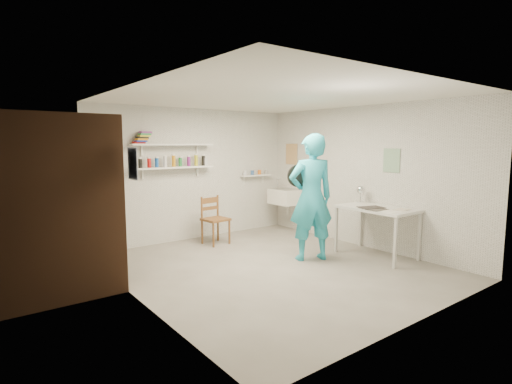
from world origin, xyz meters
TOP-DOWN VIEW (x-y plane):
  - floor at (0.00, 0.00)m, footprint 4.00×4.50m
  - ceiling at (0.00, 0.00)m, footprint 4.00×4.50m
  - wall_back at (0.00, 2.26)m, footprint 4.00×0.02m
  - wall_front at (0.00, -2.26)m, footprint 4.00×0.02m
  - wall_left at (-2.01, 0.00)m, footprint 0.02×4.50m
  - wall_right at (2.01, 0.00)m, footprint 0.02×4.50m
  - doorway_recess at (-1.99, 1.05)m, footprint 0.02×0.90m
  - corridor_box at (-2.70, 1.05)m, footprint 1.40×1.50m
  - door_lintel at (-1.97, 1.05)m, footprint 0.06×1.05m
  - door_jamb_near at (-1.97, 0.55)m, footprint 0.06×0.10m
  - door_jamb_far at (-1.97, 1.55)m, footprint 0.06×0.10m
  - shelf_lower at (-0.50, 2.13)m, footprint 1.50×0.22m
  - shelf_upper at (-0.50, 2.13)m, footprint 1.50×0.22m
  - ledge_shelf at (1.35, 2.17)m, footprint 0.70×0.14m
  - poster_left at (-1.99, 0.05)m, footprint 0.01×0.28m
  - poster_right_a at (1.99, 1.80)m, footprint 0.01×0.34m
  - poster_right_b at (1.99, -0.55)m, footprint 0.01×0.30m
  - belfast_sink at (1.75, 1.70)m, footprint 0.48×0.60m
  - man at (0.70, -0.06)m, footprint 0.82×0.69m
  - wall_clock at (0.62, 0.15)m, footprint 0.33×0.16m
  - wooden_chair at (0.05, 1.64)m, footprint 0.45×0.43m
  - work_table at (1.64, -0.56)m, footprint 0.70×1.17m
  - desk_lamp at (1.83, -0.09)m, footprint 0.15×0.15m
  - spray_cans at (-0.50, 2.13)m, footprint 1.31×0.06m
  - book_stack at (-1.04, 2.13)m, footprint 0.30×0.14m
  - ledge_pots at (1.35, 2.17)m, footprint 0.48×0.07m
  - papers at (1.64, -0.56)m, footprint 0.30×0.22m

SIDE VIEW (x-z plane):
  - floor at x=0.00m, z-range -0.02..0.00m
  - work_table at x=1.64m, z-range 0.00..0.78m
  - wooden_chair at x=0.05m, z-range 0.00..0.88m
  - belfast_sink at x=1.75m, z-range 0.55..0.85m
  - papers at x=1.64m, z-range 0.78..0.80m
  - man at x=0.70m, z-range 0.00..1.92m
  - doorway_recess at x=-1.99m, z-range 0.00..2.00m
  - door_jamb_near at x=-1.97m, z-range 0.00..2.00m
  - door_jamb_far at x=-1.97m, z-range 0.00..2.00m
  - desk_lamp at x=1.83m, z-range 0.93..1.07m
  - corridor_box at x=-2.70m, z-range 0.00..2.10m
  - ledge_shelf at x=1.35m, z-range 1.11..1.14m
  - ledge_pots at x=1.35m, z-range 1.14..1.22m
  - wall_back at x=0.00m, z-range 0.00..2.40m
  - wall_front at x=0.00m, z-range 0.00..2.40m
  - wall_left at x=-2.01m, z-range 0.00..2.40m
  - wall_right at x=2.01m, z-range 0.00..2.40m
  - wall_clock at x=0.62m, z-range 1.11..1.45m
  - shelf_lower at x=-0.50m, z-range 1.34..1.36m
  - spray_cans at x=-0.50m, z-range 1.36..1.53m
  - poster_right_b at x=1.99m, z-range 1.31..1.69m
  - poster_left at x=-1.99m, z-range 1.37..1.73m
  - poster_right_a at x=1.99m, z-range 1.34..1.76m
  - shelf_upper at x=-0.50m, z-range 1.74..1.76m
  - book_stack at x=-1.04m, z-range 1.77..1.96m
  - door_lintel at x=-1.97m, z-range 2.00..2.10m
  - ceiling at x=0.00m, z-range 2.40..2.42m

